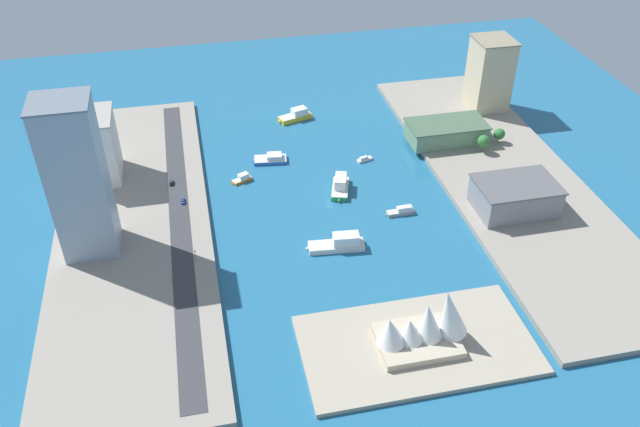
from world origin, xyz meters
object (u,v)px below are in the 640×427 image
at_px(terminal_long_green, 446,132).
at_px(traffic_light_waterfront, 195,254).
at_px(yacht_sleek_gray, 401,211).
at_px(warehouse_low_gray, 515,196).
at_px(tower_tall_glass, 78,179).
at_px(opera_landmark, 424,326).
at_px(office_block_beige, 490,73).
at_px(suv_black, 171,182).
at_px(ferry_green_doubledeck, 340,186).
at_px(ferry_yellow_fast, 296,115).
at_px(hotel_broad_white, 97,146).
at_px(ferry_white_commuter, 340,243).
at_px(catamaran_blue, 271,159).
at_px(sailboat_small_white, 365,159).
at_px(hatchback_blue, 183,200).
at_px(water_taxi_orange, 242,178).

bearing_deg(terminal_long_green, traffic_light_waterfront, 28.17).
distance_m(yacht_sleek_gray, warehouse_low_gray, 53.83).
bearing_deg(tower_tall_glass, opera_landmark, 145.66).
height_order(terminal_long_green, office_block_beige, office_block_beige).
bearing_deg(suv_black, warehouse_low_gray, 160.44).
relative_size(yacht_sleek_gray, ferry_green_doubledeck, 0.67).
distance_m(ferry_yellow_fast, hotel_broad_white, 119.10).
relative_size(yacht_sleek_gray, traffic_light_waterfront, 2.26).
distance_m(ferry_white_commuter, office_block_beige, 163.96).
relative_size(catamaran_blue, terminal_long_green, 0.45).
xyz_separation_m(ferry_white_commuter, catamaran_blue, (18.62, -80.01, -1.20)).
distance_m(terminal_long_green, traffic_light_waterfront, 162.03).
height_order(yacht_sleek_gray, ferry_green_doubledeck, ferry_green_doubledeck).
relative_size(ferry_white_commuter, catamaran_blue, 1.39).
distance_m(warehouse_low_gray, office_block_beige, 108.99).
relative_size(sailboat_small_white, office_block_beige, 0.23).
relative_size(terminal_long_green, suv_black, 9.15).
bearing_deg(traffic_light_waterfront, office_block_beige, -148.53).
xyz_separation_m(hatchback_blue, suv_black, (4.72, -17.37, -0.06)).
distance_m(yacht_sleek_gray, ferry_yellow_fast, 110.05).
height_order(sailboat_small_white, hotel_broad_white, hotel_broad_white).
height_order(office_block_beige, traffic_light_waterfront, office_block_beige).
distance_m(ferry_yellow_fast, hatchback_blue, 104.47).
height_order(catamaran_blue, ferry_green_doubledeck, ferry_green_doubledeck).
bearing_deg(yacht_sleek_gray, opera_landmark, 77.21).
bearing_deg(water_taxi_orange, sailboat_small_white, -175.01).
xyz_separation_m(ferry_yellow_fast, warehouse_low_gray, (-83.86, 116.32, 7.68)).
bearing_deg(sailboat_small_white, ferry_white_commuter, 66.20).
xyz_separation_m(catamaran_blue, warehouse_low_gray, (-105.69, 71.86, 8.54)).
relative_size(water_taxi_orange, yacht_sleek_gray, 0.78).
relative_size(warehouse_low_gray, office_block_beige, 0.90).
height_order(ferry_yellow_fast, tower_tall_glass, tower_tall_glass).
bearing_deg(ferry_white_commuter, terminal_long_green, -135.87).
height_order(catamaran_blue, office_block_beige, office_block_beige).
bearing_deg(catamaran_blue, opera_landmark, 103.73).
distance_m(catamaran_blue, suv_black, 55.44).
xyz_separation_m(yacht_sleek_gray, ferry_yellow_fast, (31.87, -105.33, 0.92)).
bearing_deg(tower_tall_glass, sailboat_small_white, -160.41).
height_order(ferry_green_doubledeck, opera_landmark, opera_landmark).
xyz_separation_m(tower_tall_glass, office_block_beige, (-224.95, -90.74, -14.46)).
distance_m(catamaran_blue, warehouse_low_gray, 128.10).
xyz_separation_m(yacht_sleek_gray, tower_tall_glass, (141.89, -1.80, 36.98)).
height_order(warehouse_low_gray, hotel_broad_white, hotel_broad_white).
xyz_separation_m(ferry_yellow_fast, tower_tall_glass, (110.02, 103.53, 36.06)).
xyz_separation_m(ferry_yellow_fast, office_block_beige, (-114.93, 12.79, 21.60)).
relative_size(sailboat_small_white, suv_black, 2.05).
bearing_deg(office_block_beige, catamaran_blue, 13.04).
height_order(water_taxi_orange, traffic_light_waterfront, traffic_light_waterfront).
xyz_separation_m(hotel_broad_white, hatchback_blue, (-38.70, 32.70, -16.37)).
bearing_deg(catamaran_blue, terminal_long_green, 178.24).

